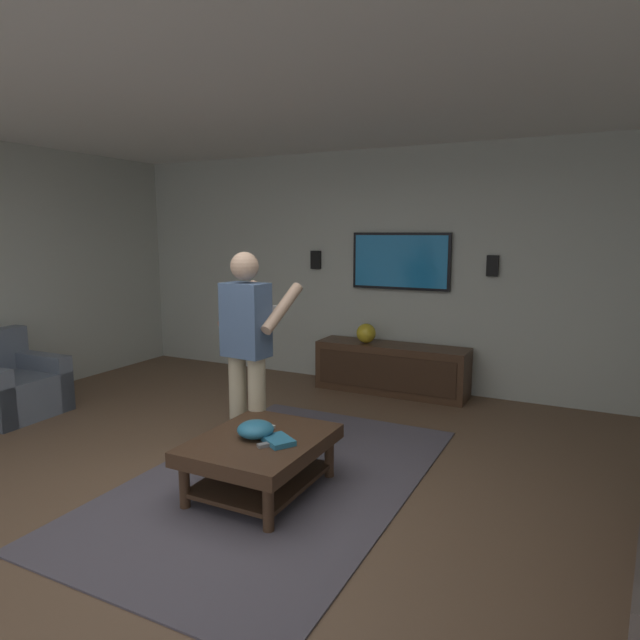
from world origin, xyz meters
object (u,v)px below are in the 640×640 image
(person_standing, at_px, (248,342))
(remote_grey, at_px, (269,444))
(remote_white, at_px, (267,429))
(book, at_px, (278,440))
(wall_speaker_right, at_px, (316,260))
(coffee_table, at_px, (261,452))
(wall_speaker_left, at_px, (493,266))
(tv, at_px, (401,261))
(media_console, at_px, (391,368))
(armchair, at_px, (8,387))
(bowl, at_px, (256,429))
(vase_round, at_px, (366,333))
(remote_black, at_px, (263,432))

(person_standing, height_order, remote_grey, person_standing)
(remote_white, xyz_separation_m, book, (-0.16, -0.19, 0.01))
(remote_grey, height_order, wall_speaker_right, wall_speaker_right)
(coffee_table, relative_size, person_standing, 0.61)
(remote_white, xyz_separation_m, remote_grey, (-0.23, -0.16, 0.00))
(coffee_table, distance_m, wall_speaker_left, 3.34)
(remote_white, height_order, book, book)
(book, bearing_deg, tv, -54.44)
(wall_speaker_left, bearing_deg, tv, 90.75)
(person_standing, height_order, wall_speaker_right, person_standing)
(wall_speaker_right, bearing_deg, wall_speaker_left, -90.00)
(media_console, relative_size, tv, 1.49)
(armchair, height_order, tv, tv)
(tv, bearing_deg, coffee_table, 0.23)
(armchair, height_order, person_standing, person_standing)
(media_console, xyz_separation_m, wall_speaker_right, (0.25, 1.08, 1.18))
(remote_grey, bearing_deg, coffee_table, 84.70)
(person_standing, bearing_deg, remote_grey, -131.60)
(person_standing, bearing_deg, media_console, -5.41)
(coffee_table, height_order, bowl, bowl)
(wall_speaker_left, height_order, wall_speaker_right, wall_speaker_right)
(person_standing, relative_size, bowl, 6.48)
(person_standing, xyz_separation_m, remote_white, (-0.40, -0.42, -0.52))
(armchair, height_order, coffee_table, armchair)
(bowl, height_order, remote_grey, bowl)
(coffee_table, bearing_deg, tv, 0.23)
(tv, relative_size, bowl, 4.50)
(bowl, distance_m, remote_grey, 0.19)
(remote_grey, bearing_deg, vase_round, 43.07)
(coffee_table, height_order, person_standing, person_standing)
(vase_round, bearing_deg, wall_speaker_right, 69.88)
(media_console, bearing_deg, person_standing, -11.29)
(vase_round, bearing_deg, book, -170.18)
(remote_white, height_order, vase_round, vase_round)
(remote_grey, height_order, wall_speaker_left, wall_speaker_left)
(remote_white, xyz_separation_m, wall_speaker_left, (2.85, -1.02, 1.03))
(tv, height_order, remote_black, tv)
(remote_white, bearing_deg, vase_round, 13.42)
(remote_grey, distance_m, book, 0.08)
(tv, distance_m, vase_round, 0.90)
(remote_white, xyz_separation_m, vase_round, (2.56, 0.28, 0.25))
(tv, bearing_deg, vase_round, -47.18)
(coffee_table, distance_m, person_standing, 0.94)
(armchair, xyz_separation_m, remote_white, (-0.16, -3.10, 0.13))
(wall_speaker_left, bearing_deg, remote_black, 160.82)
(wall_speaker_left, distance_m, wall_speaker_right, 2.09)
(person_standing, bearing_deg, bowl, -136.28)
(armchair, height_order, wall_speaker_right, wall_speaker_right)
(book, xyz_separation_m, wall_speaker_left, (3.01, -0.83, 1.02))
(media_console, distance_m, book, 2.76)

